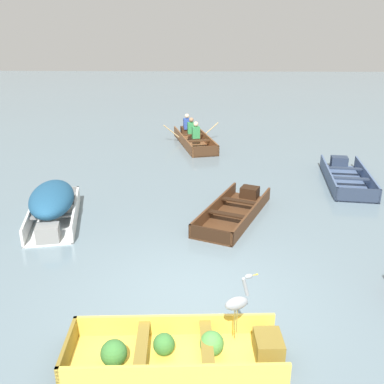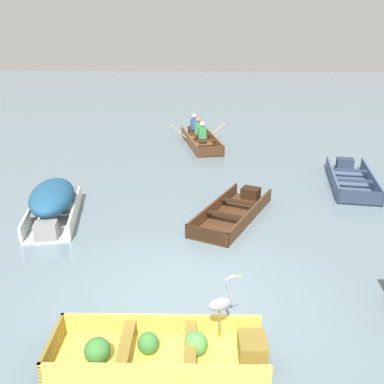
% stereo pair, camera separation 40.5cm
% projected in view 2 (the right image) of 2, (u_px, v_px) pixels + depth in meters
% --- Properties ---
extents(ground_plane, '(80.00, 80.00, 0.00)m').
position_uv_depth(ground_plane, '(186.00, 299.00, 7.02)').
color(ground_plane, slate).
extents(dinghy_yellow_foreground, '(2.91, 1.16, 0.39)m').
position_uv_depth(dinghy_yellow_foreground, '(162.00, 350.00, 5.69)').
color(dinghy_yellow_foreground, '#E5BC47').
rests_on(dinghy_yellow_foreground, ground).
extents(skiff_dark_varnish_near_moored, '(2.04, 3.05, 0.32)m').
position_uv_depth(skiff_dark_varnish_near_moored, '(234.00, 211.00, 10.11)').
color(skiff_dark_varnish_near_moored, '#4C2D19').
rests_on(skiff_dark_varnish_near_moored, ground).
extents(skiff_white_far_moored, '(1.51, 2.61, 0.86)m').
position_uv_depth(skiff_white_far_moored, '(52.00, 200.00, 9.76)').
color(skiff_white_far_moored, white).
rests_on(skiff_white_far_moored, ground).
extents(skiff_slate_blue_outer_moored, '(1.48, 3.21, 0.38)m').
position_uv_depth(skiff_slate_blue_outer_moored, '(350.00, 179.00, 12.23)').
color(skiff_slate_blue_outer_moored, '#475B7F').
rests_on(skiff_slate_blue_outer_moored, ground).
extents(rowboat_wooden_brown_with_crew, '(2.15, 3.56, 0.93)m').
position_uv_depth(rowboat_wooden_brown_with_crew, '(200.00, 138.00, 16.46)').
color(rowboat_wooden_brown_with_crew, brown).
rests_on(rowboat_wooden_brown_with_crew, ground).
extents(heron_on_dinghy, '(0.45, 0.25, 0.84)m').
position_uv_depth(heron_on_dinghy, '(221.00, 302.00, 5.50)').
color(heron_on_dinghy, olive).
rests_on(heron_on_dinghy, dinghy_yellow_foreground).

